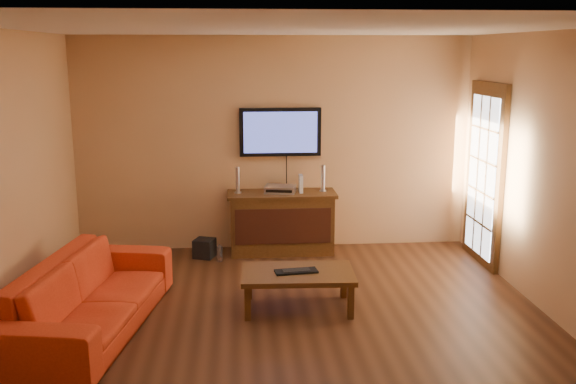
{
  "coord_description": "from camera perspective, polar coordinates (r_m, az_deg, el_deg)",
  "views": [
    {
      "loc": [
        -0.48,
        -5.57,
        2.51
      ],
      "look_at": [
        0.04,
        0.8,
        1.1
      ],
      "focal_mm": 40.0,
      "sensor_mm": 36.0,
      "label": 1
    }
  ],
  "objects": [
    {
      "name": "sofa",
      "position": [
        6.14,
        -17.19,
        -7.81
      ],
      "size": [
        1.05,
        2.35,
        0.89
      ],
      "primitive_type": "imported",
      "rotation": [
        0.0,
        0.0,
        1.4
      ],
      "color": "red",
      "rests_on": "ground"
    },
    {
      "name": "game_console",
      "position": [
        8.02,
        1.15,
        0.76
      ],
      "size": [
        0.05,
        0.16,
        0.22
      ],
      "primitive_type": "cube",
      "rotation": [
        0.0,
        0.0,
        -0.01
      ],
      "color": "white",
      "rests_on": "media_console"
    },
    {
      "name": "french_door",
      "position": [
        7.98,
        17.05,
        1.34
      ],
      "size": [
        0.07,
        1.02,
        2.22
      ],
      "color": "#40250E",
      "rests_on": "ground"
    },
    {
      "name": "room_walls",
      "position": [
        6.27,
        -0.21,
        4.9
      ],
      "size": [
        5.0,
        5.0,
        5.0
      ],
      "color": "tan",
      "rests_on": "ground"
    },
    {
      "name": "av_receiver",
      "position": [
        8.02,
        -0.69,
        0.27
      ],
      "size": [
        0.42,
        0.34,
        0.09
      ],
      "primitive_type": "cube",
      "rotation": [
        0.0,
        0.0,
        -0.2
      ],
      "color": "silver",
      "rests_on": "media_console"
    },
    {
      "name": "bottle",
      "position": [
        7.88,
        -6.1,
        -5.46
      ],
      "size": [
        0.07,
        0.07,
        0.21
      ],
      "color": "white",
      "rests_on": "ground"
    },
    {
      "name": "ground_plane",
      "position": [
        6.13,
        0.27,
        -11.74
      ],
      "size": [
        5.0,
        5.0,
        0.0
      ],
      "primitive_type": "plane",
      "color": "#351C0E",
      "rests_on": "ground"
    },
    {
      "name": "coffee_table",
      "position": [
        6.38,
        0.88,
        -7.48
      ],
      "size": [
        1.13,
        0.71,
        0.38
      ],
      "color": "#40250E",
      "rests_on": "ground"
    },
    {
      "name": "speaker_left",
      "position": [
        7.98,
        -4.49,
        0.97
      ],
      "size": [
        0.09,
        0.09,
        0.33
      ],
      "color": "silver",
      "rests_on": "media_console"
    },
    {
      "name": "subwoofer",
      "position": [
        8.05,
        -7.43,
        -4.97
      ],
      "size": [
        0.3,
        0.3,
        0.23
      ],
      "primitive_type": "cube",
      "rotation": [
        0.0,
        0.0,
        -0.34
      ],
      "color": "black",
      "rests_on": "ground"
    },
    {
      "name": "speaker_right",
      "position": [
        8.08,
        3.13,
        1.14
      ],
      "size": [
        0.09,
        0.09,
        0.33
      ],
      "color": "silver",
      "rests_on": "media_console"
    },
    {
      "name": "television",
      "position": [
        8.1,
        -0.69,
        5.35
      ],
      "size": [
        1.03,
        0.08,
        0.61
      ],
      "color": "black",
      "rests_on": "ground"
    },
    {
      "name": "media_console",
      "position": [
        8.11,
        -0.56,
        -2.71
      ],
      "size": [
        1.36,
        0.52,
        0.78
      ],
      "color": "#40250E",
      "rests_on": "ground"
    },
    {
      "name": "keyboard",
      "position": [
        6.34,
        0.73,
        -7.04
      ],
      "size": [
        0.43,
        0.21,
        0.03
      ],
      "color": "black",
      "rests_on": "coffee_table"
    }
  ]
}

